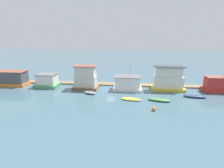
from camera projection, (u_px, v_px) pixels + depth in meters
ground_plane at (113, 89)px, 38.78m from camera, size 200.00×200.00×0.00m
dock_walkway at (114, 84)px, 41.88m from camera, size 59.60×2.20×0.30m
houseboat_orange at (13, 78)px, 41.17m from camera, size 6.49×3.57×3.45m
houseboat_green at (47, 81)px, 40.12m from camera, size 5.10×4.08×3.02m
houseboat_brown at (86, 78)px, 38.47m from camera, size 5.42×3.60×5.17m
houseboat_white at (128, 83)px, 37.96m from camera, size 6.10×4.18×5.42m
houseboat_yellow at (168, 80)px, 37.41m from camera, size 7.06×3.24×5.22m
houseboat_red at (219, 85)px, 36.54m from camera, size 6.18×3.27×6.02m
dinghy_grey at (90, 93)px, 35.42m from camera, size 2.86×1.94×0.54m
dinghy_yellow at (131, 99)px, 32.19m from camera, size 3.89×1.94×0.35m
dinghy_green at (159, 100)px, 31.72m from camera, size 4.24×2.20×0.48m
dinghy_navy at (195, 96)px, 33.39m from camera, size 4.31×1.78×0.50m
buoy_orange at (154, 109)px, 27.61m from camera, size 0.64×0.64×0.64m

